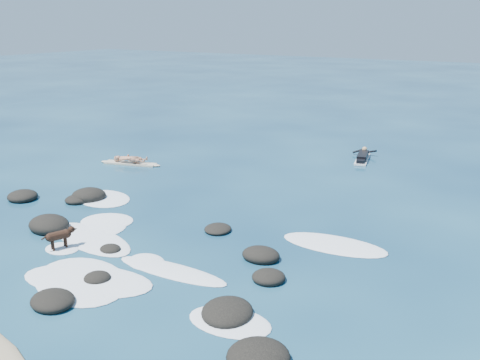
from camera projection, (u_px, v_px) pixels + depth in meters
The scene contains 6 objects.
ground at pixel (138, 230), 17.45m from camera, with size 160.00×160.00×0.00m, color #0A2642.
reef_rocks at pixel (107, 241), 16.30m from camera, with size 14.30×7.52×0.61m.
breaking_foam at pixel (134, 251), 15.83m from camera, with size 12.27×8.04×0.12m.
standing_surfer_rig at pixel (130, 150), 25.11m from camera, with size 3.01×1.19×1.74m.
paddling_surfer_rig at pixel (363, 157), 26.06m from camera, with size 1.35×2.72×0.47m.
dog at pixel (60, 235), 15.83m from camera, with size 0.54×1.04×0.69m.
Camera 1 is at (11.24, -12.18, 6.61)m, focal length 40.00 mm.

